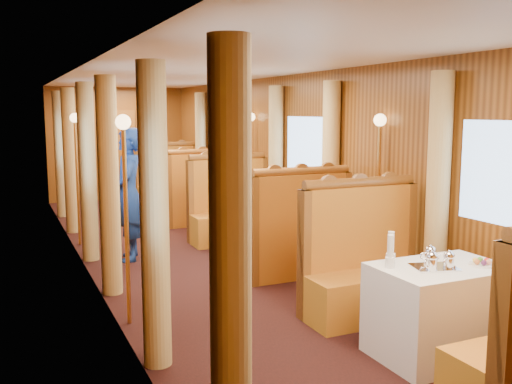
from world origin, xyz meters
TOP-DOWN VIEW (x-y plane):
  - floor at (0.00, 0.00)m, footprint 3.00×12.00m
  - ceiling at (0.00, 0.00)m, footprint 3.00×12.00m
  - wall_far at (0.00, 6.00)m, footprint 3.00×0.01m
  - wall_left at (-1.50, 0.00)m, footprint 0.01×12.00m
  - wall_right at (1.50, 0.00)m, footprint 0.01×12.00m
  - doorway_far at (0.00, 5.97)m, footprint 0.80×0.04m
  - table_near at (0.75, -3.50)m, footprint 1.05×0.72m
  - banquette_near_aft at (0.75, -2.49)m, footprint 1.30×0.55m
  - table_mid at (0.75, 0.00)m, footprint 1.05×0.72m
  - banquette_mid_fwd at (0.75, -1.01)m, footprint 1.30×0.55m
  - banquette_mid_aft at (0.75, 1.01)m, footprint 1.30×0.55m
  - table_far at (0.75, 3.50)m, footprint 1.05×0.72m
  - banquette_far_fwd at (0.75, 2.49)m, footprint 1.30×0.55m
  - banquette_far_aft at (0.75, 4.51)m, footprint 1.30×0.55m
  - tea_tray at (0.65, -3.53)m, footprint 0.40×0.34m
  - teapot_left at (0.55, -3.60)m, footprint 0.17×0.14m
  - teapot_right at (0.72, -3.61)m, footprint 0.17×0.14m
  - teapot_back at (0.67, -3.44)m, footprint 0.18×0.16m
  - fruit_plate at (1.05, -3.62)m, footprint 0.21×0.21m
  - cup_inboard at (0.34, -3.37)m, footprint 0.08×0.08m
  - cup_outboard at (0.42, -3.27)m, footprint 0.08×0.08m
  - rose_vase_mid at (0.74, 0.04)m, footprint 0.06×0.06m
  - rose_vase_far at (0.73, 3.52)m, footprint 0.06×0.06m
  - window_left_near at (-1.49, -3.50)m, footprint 0.01×1.20m
  - curtain_left_near_a at (-1.38, -4.28)m, footprint 0.22×0.22m
  - curtain_left_near_b at (-1.38, -2.72)m, footprint 0.22×0.22m
  - curtain_right_near_b at (1.38, -2.72)m, footprint 0.22×0.22m
  - window_left_mid at (-1.49, 0.00)m, footprint 0.01×1.20m
  - curtain_left_mid_a at (-1.38, -0.78)m, footprint 0.22×0.22m
  - curtain_left_mid_b at (-1.38, 0.78)m, footprint 0.22×0.22m
  - window_right_mid at (1.49, 0.00)m, footprint 0.01×1.20m
  - curtain_right_mid_a at (1.38, -0.78)m, footprint 0.22×0.22m
  - curtain_right_mid_b at (1.38, 0.78)m, footprint 0.22×0.22m
  - window_left_far at (-1.49, 3.50)m, footprint 0.01×1.20m
  - curtain_left_far_a at (-1.38, 2.72)m, footprint 0.22×0.22m
  - curtain_left_far_b at (-1.38, 4.28)m, footprint 0.22×0.22m
  - window_right_far at (1.49, 3.50)m, footprint 0.01×1.20m
  - curtain_right_far_a at (1.38, 2.72)m, footprint 0.22×0.22m
  - curtain_right_far_b at (1.38, 4.28)m, footprint 0.22×0.22m
  - sconce_left_fore at (-1.40, -1.75)m, footprint 0.14×0.14m
  - sconce_right_fore at (1.40, -1.75)m, footprint 0.14×0.14m
  - sconce_left_aft at (-1.40, 1.75)m, footprint 0.14×0.14m
  - sconce_right_aft at (1.40, 1.75)m, footprint 0.14×0.14m
  - steward at (-0.89, 0.59)m, footprint 0.55×0.72m
  - passenger at (0.75, 0.81)m, footprint 0.40×0.44m

SIDE VIEW (x-z plane):
  - floor at x=0.00m, z-range -0.01..0.01m
  - table_near at x=0.75m, z-range 0.00..0.75m
  - table_mid at x=0.75m, z-range 0.00..0.75m
  - table_far at x=0.75m, z-range 0.00..0.75m
  - banquette_near_aft at x=0.75m, z-range -0.25..1.09m
  - banquette_mid_fwd at x=0.75m, z-range -0.25..1.09m
  - banquette_mid_aft at x=0.75m, z-range -0.25..1.09m
  - banquette_far_fwd at x=0.75m, z-range -0.25..1.09m
  - banquette_far_aft at x=0.75m, z-range -0.25..1.09m
  - passenger at x=0.75m, z-range 0.36..1.12m
  - tea_tray at x=0.65m, z-range 0.75..0.76m
  - fruit_plate at x=1.05m, z-range 0.74..0.80m
  - teapot_right at x=0.72m, z-range 0.75..0.86m
  - teapot_back at x=0.67m, z-range 0.75..0.87m
  - teapot_left at x=0.55m, z-range 0.75..0.87m
  - cup_inboard at x=0.34m, z-range 0.72..0.99m
  - cup_outboard at x=0.42m, z-range 0.72..0.99m
  - steward at x=-0.89m, z-range 0.00..1.76m
  - rose_vase_mid at x=0.74m, z-range 0.75..1.11m
  - rose_vase_far at x=0.73m, z-range 0.75..1.11m
  - doorway_far at x=0.00m, z-range 0.00..2.00m
  - curtain_left_near_a at x=-1.38m, z-range 0.00..2.35m
  - curtain_left_near_b at x=-1.38m, z-range 0.00..2.35m
  - curtain_right_near_b at x=1.38m, z-range 0.00..2.35m
  - curtain_left_mid_a at x=-1.38m, z-range 0.00..2.35m
  - curtain_left_mid_b at x=-1.38m, z-range 0.00..2.35m
  - curtain_right_mid_a at x=1.38m, z-range 0.00..2.35m
  - curtain_right_mid_b at x=1.38m, z-range 0.00..2.35m
  - curtain_left_far_a at x=-1.38m, z-range 0.00..2.35m
  - curtain_left_far_b at x=-1.38m, z-range 0.00..2.35m
  - curtain_right_far_a at x=1.38m, z-range 0.00..2.35m
  - curtain_right_far_b at x=1.38m, z-range 0.00..2.35m
  - wall_far at x=0.00m, z-range 0.00..2.50m
  - wall_left at x=-1.50m, z-range 0.00..2.50m
  - wall_right at x=1.50m, z-range 0.00..2.50m
  - sconce_left_fore at x=-1.40m, z-range 0.41..2.36m
  - sconce_right_fore at x=1.40m, z-range 0.41..2.36m
  - sconce_left_aft at x=-1.40m, z-range 0.41..2.36m
  - sconce_right_aft at x=1.40m, z-range 0.41..2.36m
  - window_left_near at x=-1.49m, z-range 1.00..1.90m
  - window_left_mid at x=-1.49m, z-range 1.00..1.90m
  - window_right_mid at x=1.49m, z-range 1.00..1.90m
  - window_left_far at x=-1.49m, z-range 1.00..1.90m
  - window_right_far at x=1.49m, z-range 1.00..1.90m
  - ceiling at x=0.00m, z-range 2.49..2.51m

